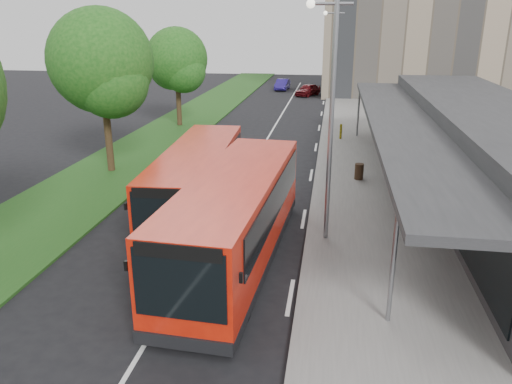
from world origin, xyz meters
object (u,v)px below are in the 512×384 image
tree_mid (102,68)px  lamp_post_far (334,62)px  tree_far (177,63)px  car_far (282,85)px  bus_second (197,181)px  lamp_post_near (329,109)px  bus_main (236,218)px  car_near (308,90)px  litter_bin (359,171)px  bollard (341,131)px

tree_mid → lamp_post_far: size_ratio=1.02×
tree_far → lamp_post_far: size_ratio=0.89×
car_far → bus_second: bearing=-85.4°
lamp_post_far → lamp_post_near: bearing=-90.0°
tree_mid → bus_main: bearing=-47.1°
lamp_post_near → car_near: bearing=94.1°
bus_second → litter_bin: size_ratio=12.59×
bus_main → bus_second: (-2.32, 3.84, -0.10)m
bollard → car_near: car_near is taller
tree_mid → lamp_post_far: tree_mid is taller
tree_mid → lamp_post_far: (11.13, 12.95, -0.55)m
lamp_post_near → bus_main: size_ratio=0.77×
bus_main → car_near: (0.17, 38.50, -0.87)m
bus_main → lamp_post_near: bearing=38.9°
tree_far → bollard: size_ratio=7.38×
car_near → litter_bin: bearing=-57.1°
lamp_post_far → bus_main: size_ratio=0.77×
bus_second → tree_far: bearing=106.4°
tree_mid → bus_main: 12.88m
lamp_post_far → litter_bin: 13.54m
lamp_post_far → bollard: size_ratio=8.31×
litter_bin → lamp_post_near: bearing=-101.9°
lamp_post_near → car_near: size_ratio=2.20×
tree_far → bus_main: tree_far is taller
lamp_post_near → car_near: 36.85m
tree_mid → car_far: (5.43, 33.67, -4.66)m
tree_mid → bollard: tree_mid is taller
tree_far → lamp_post_near: size_ratio=0.89×
tree_mid → car_far: bearing=80.8°
bus_main → litter_bin: bus_main is taller
tree_mid → bollard: (11.82, 8.91, -4.64)m
tree_far → lamp_post_far: bearing=4.9°
tree_far → bollard: 12.84m
bollard → lamp_post_near: bearing=-92.5°
bus_main → car_far: (-2.94, 42.69, -0.89)m
litter_bin → car_near: car_near is taller
lamp_post_near → car_far: bearing=98.0°
tree_mid → bus_second: tree_mid is taller
lamp_post_near → bus_second: 6.35m
bus_main → car_far: 42.80m
car_near → tree_far: bearing=-91.1°
lamp_post_near → bollard: (0.69, 15.96, -4.09)m
bus_second → car_far: bus_second is taller
lamp_post_near → car_far: size_ratio=2.17×
tree_mid → litter_bin: (12.65, 0.16, -4.73)m
tree_mid → bollard: bearing=37.0°
tree_mid → car_far: size_ratio=2.22×
tree_mid → lamp_post_near: bearing=-32.4°
tree_mid → car_far: tree_mid is taller
bus_main → bus_second: size_ratio=1.07×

